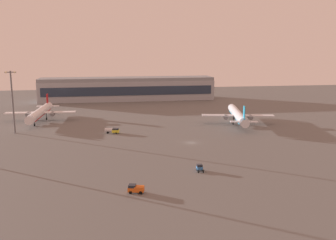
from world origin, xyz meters
TOP-DOWN VIEW (x-y plane):
  - ground_plane at (0.00, 0.00)m, footprint 416.00×416.00m
  - terminal_building at (-17.78, 130.19)m, footprint 124.53×22.40m
  - airplane_taxiway_distant at (31.48, 33.34)m, footprint 35.88×45.83m
  - airplane_near_gate at (-67.36, 57.17)m, footprint 36.04×46.30m
  - maintenance_van at (-25.98, -48.67)m, footprint 4.51×2.98m
  - pushback_tug at (-5.11, -34.19)m, footprint 1.88×3.12m
  - fuel_truck at (-30.82, 22.12)m, footprint 6.58×3.34m
  - apron_light_west at (-73.80, 29.41)m, footprint 4.80×0.90m

SIDE VIEW (x-z plane):
  - ground_plane at x=0.00m, z-range 0.00..0.00m
  - pushback_tug at x=-5.11m, z-range 0.04..2.09m
  - maintenance_van at x=-25.98m, z-range 0.05..2.30m
  - fuel_truck at x=-30.82m, z-range 0.19..2.54m
  - airplane_taxiway_distant at x=31.48m, z-range -1.44..10.39m
  - airplane_near_gate at x=-67.36m, z-range -1.45..10.43m
  - terminal_building at x=-17.78m, z-range -0.11..16.29m
  - apron_light_west at x=-73.80m, z-range 1.87..29.55m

